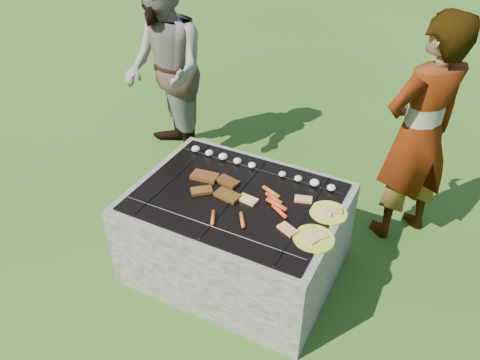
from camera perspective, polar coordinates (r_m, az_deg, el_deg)
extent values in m
plane|color=#204812|center=(3.31, -0.40, -10.35)|extent=(60.00, 60.00, 0.00)
cube|color=gray|center=(3.38, 2.80, -2.35)|extent=(1.30, 0.18, 0.60)
cube|color=#9F968D|center=(2.85, -4.34, -11.40)|extent=(1.30, 0.18, 0.60)
cube|color=#A0998E|center=(3.34, -8.99, -3.46)|extent=(0.18, 0.64, 0.60)
cube|color=#A49D92|center=(2.95, 9.38, -9.76)|extent=(0.18, 0.64, 0.60)
cube|color=black|center=(3.14, -0.42, -7.31)|extent=(0.94, 0.64, 0.48)
sphere|color=#FF5914|center=(3.00, -0.44, -4.23)|extent=(0.10, 0.10, 0.10)
cube|color=black|center=(2.90, -0.45, -2.02)|extent=(1.20, 0.90, 0.01)
cylinder|color=black|center=(3.10, -7.85, 0.42)|extent=(0.01, 0.88, 0.01)
cylinder|color=black|center=(2.90, -0.45, -1.92)|extent=(0.01, 0.88, 0.01)
cylinder|color=black|center=(2.77, 7.85, -4.52)|extent=(0.01, 0.88, 0.01)
cylinder|color=black|center=(2.69, -3.64, -5.62)|extent=(1.18, 0.01, 0.01)
cylinder|color=black|center=(3.13, 2.27, 1.25)|extent=(1.18, 0.01, 0.01)
ellipsoid|color=beige|center=(3.33, -5.42, 3.80)|extent=(0.06, 0.06, 0.04)
ellipsoid|color=#F3E5CE|center=(3.28, -3.77, 3.32)|extent=(0.06, 0.06, 0.04)
ellipsoid|color=beige|center=(3.23, -2.07, 2.88)|extent=(0.06, 0.06, 0.04)
ellipsoid|color=white|center=(3.19, -0.32, 2.34)|extent=(0.06, 0.06, 0.04)
ellipsoid|color=white|center=(3.15, 1.48, 1.82)|extent=(0.05, 0.05, 0.04)
ellipsoid|color=beige|center=(3.07, 5.20, 0.73)|extent=(0.05, 0.05, 0.03)
ellipsoid|color=beige|center=(3.04, 7.12, 0.19)|extent=(0.05, 0.05, 0.04)
ellipsoid|color=white|center=(3.01, 9.09, -0.32)|extent=(0.06, 0.06, 0.04)
ellipsoid|color=beige|center=(2.99, 11.08, -0.93)|extent=(0.06, 0.06, 0.04)
cube|color=brown|center=(3.06, -4.32, 0.46)|extent=(0.18, 0.12, 0.03)
cube|color=brown|center=(3.00, -1.50, -0.18)|extent=(0.16, 0.11, 0.02)
cube|color=#9B571C|center=(2.94, -4.71, -1.29)|extent=(0.15, 0.14, 0.02)
cube|color=brown|center=(2.89, -1.52, -1.88)|extent=(0.17, 0.11, 0.02)
cylinder|color=#C57920|center=(2.92, 3.84, -1.47)|extent=(0.14, 0.08, 0.03)
cylinder|color=#D44B22|center=(2.87, 4.16, -2.24)|extent=(0.13, 0.07, 0.02)
cylinder|color=red|center=(2.82, 4.49, -2.99)|extent=(0.15, 0.07, 0.03)
cylinder|color=#EC4926|center=(2.77, 4.83, -3.83)|extent=(0.13, 0.09, 0.02)
cylinder|color=#D25D22|center=(2.70, 0.27, -4.90)|extent=(0.09, 0.12, 0.02)
cylinder|color=#C36520|center=(2.72, -3.31, -4.62)|extent=(0.08, 0.12, 0.02)
cube|color=#EFC37A|center=(2.86, 0.96, -2.40)|extent=(0.12, 0.08, 0.02)
cube|color=#E6A575|center=(2.66, 5.81, -5.99)|extent=(0.13, 0.10, 0.01)
cube|color=tan|center=(2.89, 7.73, -2.34)|extent=(0.12, 0.09, 0.01)
cylinder|color=yellow|center=(2.83, 10.70, -3.98)|extent=(0.28, 0.28, 0.01)
cube|color=#EED67A|center=(2.81, 10.21, -3.87)|extent=(0.10, 0.07, 0.01)
cube|color=tan|center=(2.83, 11.43, -3.69)|extent=(0.11, 0.09, 0.02)
cylinder|color=yellow|center=(2.64, 8.95, -7.11)|extent=(0.28, 0.28, 0.01)
cube|color=#E7B676|center=(2.62, 8.41, -7.01)|extent=(0.11, 0.09, 0.02)
cube|color=tan|center=(2.64, 9.73, -6.83)|extent=(0.09, 0.09, 0.01)
imported|color=#A49889|center=(3.33, 20.99, 5.17)|extent=(0.69, 0.71, 1.64)
imported|color=#A18F86|center=(4.05, -9.15, 12.91)|extent=(1.04, 1.02, 1.69)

